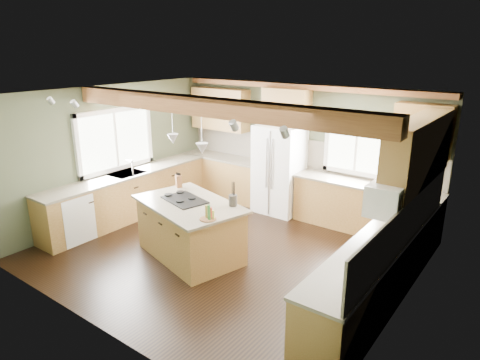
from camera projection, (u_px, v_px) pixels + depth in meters
The scene contains 37 objects.
floor at pixel (226, 252), 7.14m from camera, with size 5.60×5.60×0.00m, color black.
ceiling at pixel (225, 95), 6.36m from camera, with size 5.60×5.60×0.00m, color silver.
wall_back at pixel (302, 149), 8.66m from camera, with size 5.60×5.60×0.00m, color #454D37.
wall_left at pixel (113, 153), 8.34m from camera, with size 5.00×5.00×0.00m, color #454D37.
wall_right at pixel (407, 219), 5.15m from camera, with size 5.00×5.00×0.00m, color #454D37.
ceiling_beam at pixel (206, 107), 6.07m from camera, with size 5.55×0.26×0.26m, color #5A3119.
soffit_trim at pixel (302, 87), 8.21m from camera, with size 5.55×0.20×0.10m, color #5A3119.
backsplash_back at pixel (302, 153), 8.68m from camera, with size 5.58×0.03×0.58m, color brown.
backsplash_right at pixel (406, 224), 5.23m from camera, with size 0.03×3.70×0.58m, color brown.
base_cab_back_left at pixel (224, 177), 9.71m from camera, with size 2.02×0.60×0.88m, color brown.
counter_back_left at pixel (224, 157), 9.57m from camera, with size 2.06×0.64×0.04m, color brown.
base_cab_back_right at pixel (364, 208), 7.84m from camera, with size 2.62×0.60×0.88m, color brown.
counter_back_right at pixel (366, 185), 7.70m from camera, with size 2.66×0.64×0.04m, color brown.
base_cab_left at pixel (129, 196), 8.47m from camera, with size 0.60×3.70×0.88m, color brown.
counter_left at pixel (127, 174), 8.33m from camera, with size 0.64×3.74×0.04m, color brown.
base_cab_right at pixel (377, 273), 5.62m from camera, with size 0.60×3.70×0.88m, color brown.
counter_right at pixel (380, 241), 5.48m from camera, with size 0.64×3.74×0.04m, color brown.
upper_cab_back_left at pixel (220, 109), 9.46m from camera, with size 1.40×0.35×0.90m, color brown.
upper_cab_over_fridge at pixel (286, 106), 8.44m from camera, with size 0.96×0.35×0.70m, color brown.
upper_cab_right at pixel (419, 150), 5.75m from camera, with size 0.35×2.20×0.90m, color brown.
upper_cab_back_corner at pixel (422, 131), 7.02m from camera, with size 0.90×0.35×0.90m, color brown.
window_left at pixel (115, 140), 8.29m from camera, with size 0.04×1.60×1.05m, color white.
window_back at pixel (357, 144), 7.91m from camera, with size 1.10×0.04×1.00m, color white.
sink at pixel (127, 174), 8.33m from camera, with size 0.50×0.65×0.03m, color #262628.
faucet at pixel (132, 168), 8.18m from camera, with size 0.02×0.02×0.28m, color #B2B2B7.
dishwasher at pixel (70, 217), 7.47m from camera, with size 0.60×0.60×0.84m, color white.
oven at pixel (334, 322), 4.64m from camera, with size 0.60×0.72×0.84m, color white.
microwave at pixel (389, 197), 5.17m from camera, with size 0.40×0.70×0.38m, color white.
pendant_left at pixel (173, 139), 6.79m from camera, with size 0.18×0.18×0.16m, color #B2B2B7.
pendant_right at pixel (202, 149), 6.16m from camera, with size 0.18×0.18×0.16m, color #B2B2B7.
refrigerator at pixel (279, 169), 8.66m from camera, with size 0.90×0.74×1.80m, color white.
island at pixel (190, 231), 6.91m from camera, with size 1.69×1.03×0.88m, color brown.
island_top at pixel (189, 204), 6.77m from camera, with size 1.80×1.14×0.04m, color brown.
cooktop at pixel (184, 200), 6.86m from camera, with size 0.73×0.49×0.02m, color black.
knife_block at pixel (179, 181), 7.50m from camera, with size 0.13×0.09×0.21m, color brown.
utensil_crock at pixel (233, 200), 6.62m from camera, with size 0.13×0.13×0.18m, color #443C37.
bottle_tray at pixel (208, 212), 6.09m from camera, with size 0.24×0.24×0.22m, color brown, non-canonical shape.
Camera 1 is at (4.03, -5.03, 3.30)m, focal length 32.00 mm.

